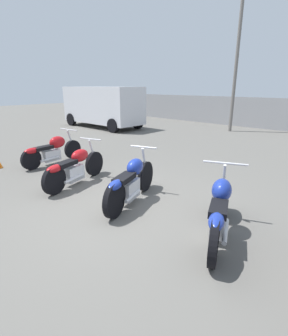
{
  "coord_description": "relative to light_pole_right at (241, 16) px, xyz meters",
  "views": [
    {
      "loc": [
        3.49,
        -2.94,
        2.24
      ],
      "look_at": [
        0.0,
        0.71,
        0.65
      ],
      "focal_mm": 28.0,
      "sensor_mm": 36.0,
      "label": 1
    }
  ],
  "objects": [
    {
      "name": "ground_plane",
      "position": [
        2.64,
        -9.87,
        -5.29
      ],
      "size": [
        60.0,
        60.0,
        0.0
      ],
      "primitive_type": "plane",
      "color": "#5B5954"
    },
    {
      "name": "light_pole_right",
      "position": [
        0.0,
        0.0,
        0.0
      ],
      "size": [
        0.7,
        0.35,
        9.17
      ],
      "color": "slate",
      "rests_on": "ground_plane"
    },
    {
      "name": "motorcycle_slot_0",
      "position": [
        -1.05,
        -9.24,
        -4.87
      ],
      "size": [
        0.74,
        2.05,
        0.96
      ],
      "rotation": [
        0.0,
        0.0,
        0.16
      ],
      "color": "black",
      "rests_on": "ground_plane"
    },
    {
      "name": "motorcycle_slot_1",
      "position": [
        0.93,
        -9.72,
        -4.87
      ],
      "size": [
        0.85,
        1.98,
        0.99
      ],
      "rotation": [
        0.0,
        0.0,
        0.3
      ],
      "color": "black",
      "rests_on": "ground_plane"
    },
    {
      "name": "motorcycle_slot_2",
      "position": [
        2.62,
        -9.52,
        -4.84
      ],
      "size": [
        0.89,
        1.95,
        1.03
      ],
      "rotation": [
        0.0,
        0.0,
        0.36
      ],
      "color": "black",
      "rests_on": "ground_plane"
    },
    {
      "name": "motorcycle_slot_3",
      "position": [
        4.49,
        -9.46,
        -4.83
      ],
      "size": [
        1.05,
        1.94,
        1.04
      ],
      "rotation": [
        0.0,
        0.0,
        0.42
      ],
      "color": "black",
      "rests_on": "ground_plane"
    },
    {
      "name": "parked_van",
      "position": [
        -5.86,
        -3.65,
        -4.08
      ],
      "size": [
        4.95,
        2.06,
        2.19
      ],
      "rotation": [
        0.0,
        0.0,
        1.59
      ],
      "color": "silver",
      "rests_on": "ground_plane"
    }
  ]
}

